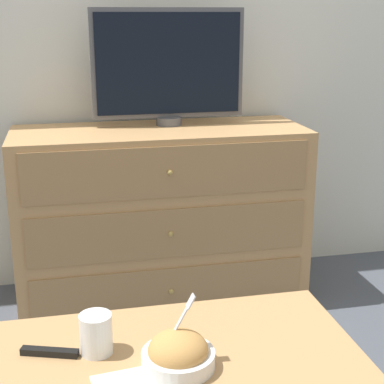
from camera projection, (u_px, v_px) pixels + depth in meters
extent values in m
plane|color=#474C56|center=(169.00, 270.00, 3.17)|extent=(12.00, 12.00, 0.00)
cube|color=silver|center=(165.00, 19.00, 2.82)|extent=(12.00, 0.05, 2.60)
cube|color=tan|center=(161.00, 215.00, 2.78)|extent=(1.33, 0.49, 0.83)
cube|color=#A1794C|center=(171.00, 291.00, 2.63)|extent=(1.22, 0.01, 0.22)
sphere|color=tan|center=(171.00, 292.00, 2.62)|extent=(0.02, 0.02, 0.02)
cube|color=#A1794C|center=(170.00, 233.00, 2.55)|extent=(1.22, 0.01, 0.22)
sphere|color=tan|center=(171.00, 234.00, 2.54)|extent=(0.02, 0.02, 0.02)
cube|color=#A1794C|center=(170.00, 172.00, 2.47)|extent=(1.22, 0.01, 0.22)
sphere|color=tan|center=(170.00, 172.00, 2.46)|extent=(0.02, 0.02, 0.02)
cylinder|color=#515156|center=(169.00, 121.00, 2.75)|extent=(0.12, 0.12, 0.04)
cube|color=#515156|center=(168.00, 63.00, 2.68)|extent=(0.70, 0.04, 0.49)
cube|color=black|center=(169.00, 64.00, 2.66)|extent=(0.66, 0.01, 0.45)
cube|color=tan|center=(165.00, 363.00, 1.47)|extent=(1.00, 0.57, 0.02)
cylinder|color=#9C7549|center=(297.00, 370.00, 1.87)|extent=(0.04, 0.04, 0.48)
cylinder|color=silver|center=(178.00, 359.00, 1.43)|extent=(0.18, 0.18, 0.04)
ellipsoid|color=tan|center=(178.00, 350.00, 1.42)|extent=(0.15, 0.15, 0.09)
cube|color=silver|center=(176.00, 328.00, 1.43)|extent=(0.08, 0.02, 0.14)
cube|color=silver|center=(191.00, 301.00, 1.42)|extent=(0.02, 0.02, 0.03)
cylinder|color=#9E6638|center=(96.00, 341.00, 1.49)|extent=(0.08, 0.08, 0.07)
cylinder|color=white|center=(96.00, 334.00, 1.48)|extent=(0.08, 0.08, 0.11)
cube|color=black|center=(50.00, 352.00, 1.48)|extent=(0.15, 0.07, 0.02)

